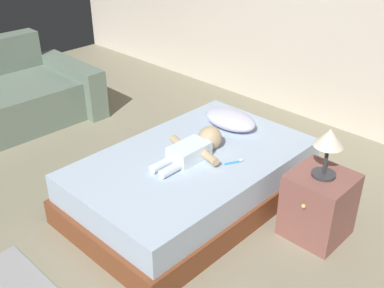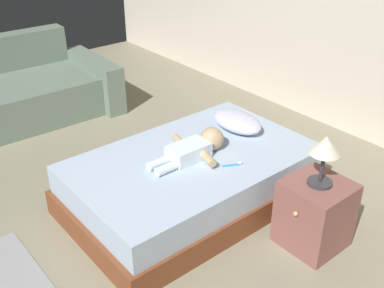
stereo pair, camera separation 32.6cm
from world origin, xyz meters
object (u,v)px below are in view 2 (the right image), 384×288
Objects in this scene: baby at (195,148)px; pillow at (237,121)px; bed at (192,180)px; couch at (7,96)px; nightstand at (315,214)px; toothbrush at (233,165)px; lamp at (325,149)px.

pillow is at bearing 102.33° from baby.
couch reaches higher than bed.
baby reaches higher than bed.
baby is 2.35m from couch.
pillow reaches higher than bed.
couch is at bearing -153.77° from pillow.
baby is at bearing -160.80° from nightstand.
baby reaches higher than pillow.
nightstand is (0.58, 0.18, -0.17)m from toothbrush.
pillow reaches higher than nightstand.
baby is 1.32× the size of nightstand.
bed is at bearing -116.48° from baby.
couch is at bearing -165.00° from lamp.
couch is 3.27m from lamp.
couch is at bearing -165.00° from nightstand.
lamp is at bearing 20.29° from bed.
toothbrush is (0.27, 0.11, -0.06)m from baby.
nightstand is (0.86, 0.32, 0.04)m from bed.
nightstand is at bearing 17.56° from toothbrush.
couch is at bearing -167.08° from bed.
nightstand is at bearing -90.00° from lamp.
baby is at bearing 13.38° from couch.
baby is (0.11, -0.52, -0.00)m from pillow.
nightstand is (0.96, -0.23, -0.23)m from pillow.
bed is 0.89× the size of couch.
lamp reaches higher than couch.
lamp is at bearing 19.21° from baby.
pillow is at bearing 100.73° from bed.
nightstand is (3.13, 0.84, -0.02)m from couch.
pillow is 1.02m from nightstand.
bed is 1.05m from lamp.
couch reaches higher than baby.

